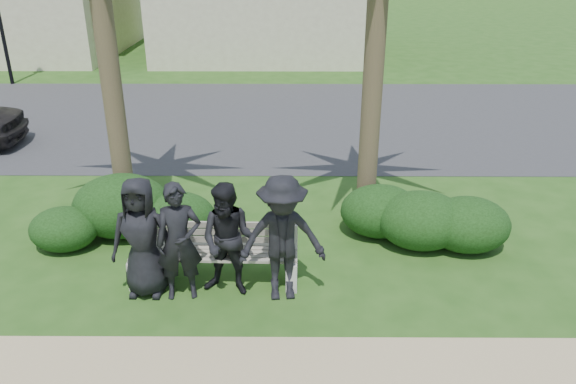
% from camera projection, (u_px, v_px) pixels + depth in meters
% --- Properties ---
extents(ground, '(160.00, 160.00, 0.00)m').
position_uv_depth(ground, '(274.00, 289.00, 7.54)').
color(ground, '#244C15').
rests_on(ground, ground).
extents(asphalt_street, '(160.00, 8.00, 0.01)m').
position_uv_depth(asphalt_street, '(282.00, 119.00, 14.85)').
color(asphalt_street, '#2D2D30').
rests_on(asphalt_street, ground).
extents(park_bench, '(2.26, 0.56, 0.79)m').
position_uv_depth(park_bench, '(215.00, 258.00, 7.60)').
color(park_bench, gray).
rests_on(park_bench, ground).
extents(man_a, '(0.82, 0.55, 1.63)m').
position_uv_depth(man_a, '(142.00, 238.00, 7.17)').
color(man_a, black).
rests_on(man_a, ground).
extents(man_b, '(0.64, 0.47, 1.59)m').
position_uv_depth(man_b, '(179.00, 242.00, 7.10)').
color(man_b, black).
rests_on(man_b, ground).
extents(man_c, '(0.86, 0.74, 1.55)m').
position_uv_depth(man_c, '(229.00, 240.00, 7.19)').
color(man_c, black).
rests_on(man_c, ground).
extents(man_d, '(1.16, 0.75, 1.71)m').
position_uv_depth(man_d, '(282.00, 239.00, 7.05)').
color(man_d, black).
rests_on(man_d, ground).
extents(hedge_a, '(1.02, 0.85, 0.67)m').
position_uv_depth(hedge_a, '(64.00, 228.00, 8.45)').
color(hedge_a, black).
rests_on(hedge_a, ground).
extents(hedge_b, '(1.53, 1.26, 1.00)m').
position_uv_depth(hedge_b, '(121.00, 204.00, 8.84)').
color(hedge_b, black).
rests_on(hedge_b, ground).
extents(hedge_c, '(1.16, 0.96, 0.76)m').
position_uv_depth(hedge_c, '(178.00, 215.00, 8.74)').
color(hedge_c, black).
rests_on(hedge_c, ground).
extents(hedge_d, '(1.27, 1.05, 0.83)m').
position_uv_depth(hedge_d, '(380.00, 209.00, 8.85)').
color(hedge_d, black).
rests_on(hedge_d, ground).
extents(hedge_e, '(1.35, 1.12, 0.88)m').
position_uv_depth(hedge_e, '(422.00, 219.00, 8.49)').
color(hedge_e, black).
rests_on(hedge_e, ground).
extents(hedge_f, '(1.27, 1.05, 0.83)m').
position_uv_depth(hedge_f, '(468.00, 223.00, 8.42)').
color(hedge_f, black).
rests_on(hedge_f, ground).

